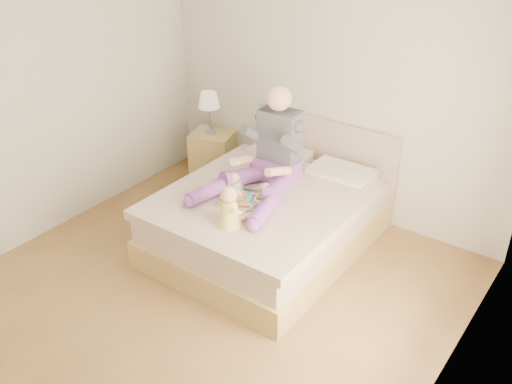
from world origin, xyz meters
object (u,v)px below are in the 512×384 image
Objects in this scene: tray at (247,199)px; baby at (230,209)px; bed at (272,215)px; nightstand at (213,155)px; adult at (268,158)px.

tray is 1.52× the size of baby.
bed is 3.88× the size of tray.
baby reaches higher than tray.
baby is (1.44, -1.49, 0.47)m from nightstand.
baby reaches higher than nightstand.
nightstand is at bearing 149.58° from baby.
adult is 3.18× the size of baby.
bed is 0.47m from tray.
bed is at bearing 66.92° from tray.
adult is 2.09× the size of tray.
adult is at bearing -45.42° from nightstand.
nightstand is 1.75m from tray.
adult reaches higher than baby.
bed reaches higher than tray.
tray is (-0.05, -0.34, 0.32)m from bed.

